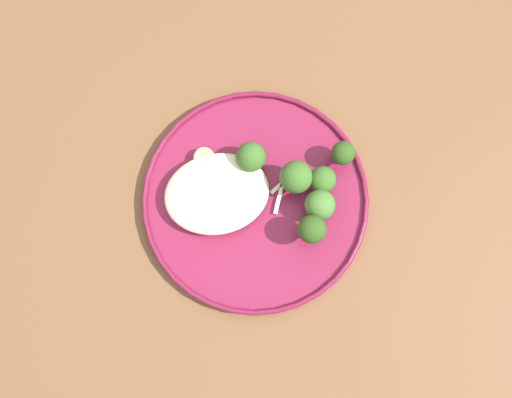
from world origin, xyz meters
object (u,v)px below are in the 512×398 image
Objects in this scene: seared_scallop_half_hidden at (217,188)px; broccoli_floret_tall_stalk at (321,205)px; seared_scallop_right_edge at (214,203)px; broccoli_floret_beside_noodles at (297,177)px; broccoli_floret_split_head at (323,179)px; broccoli_floret_front_edge at (252,157)px; dinner_plate at (256,201)px; seared_scallop_front_small at (205,158)px; seared_scallop_rear_pale at (222,219)px; broccoli_floret_near_rim at (344,153)px; seared_scallop_tilted_round at (202,219)px; broccoli_floret_center_pile at (312,229)px; seared_scallop_center_golden at (235,180)px.

broccoli_floret_tall_stalk is at bearing 158.23° from seared_scallop_half_hidden.
broccoli_floret_beside_noodles is at bearing -175.22° from seared_scallop_right_edge.
seared_scallop_half_hidden is 0.66× the size of broccoli_floret_split_head.
broccoli_floret_beside_noodles is at bearing 143.44° from broccoli_floret_front_edge.
dinner_plate is 0.08m from seared_scallop_front_small.
seared_scallop_front_small is at bearing -88.58° from seared_scallop_right_edge.
broccoli_floret_near_rim is at bearing -162.96° from seared_scallop_rear_pale.
broccoli_floret_front_edge reaches higher than seared_scallop_front_small.
seared_scallop_front_small is at bearing -84.55° from seared_scallop_rear_pale.
broccoli_floret_tall_stalk is at bearing 175.12° from seared_scallop_tilted_round.
broccoli_floret_near_rim is (-0.16, -0.01, 0.02)m from seared_scallop_half_hidden.
dinner_plate is 10.02× the size of seared_scallop_rear_pale.
broccoli_floret_center_pile is (-0.01, 0.07, 0.00)m from broccoli_floret_beside_noodles.
seared_scallop_front_small is 0.59× the size of broccoli_floret_split_head.
broccoli_floret_beside_noodles is (-0.10, -0.03, 0.02)m from seared_scallop_rear_pale.
broccoli_floret_split_head is (-0.13, -0.02, 0.01)m from seared_scallop_rear_pale.
broccoli_floret_tall_stalk is (-0.02, 0.04, -0.00)m from broccoli_floret_beside_noodles.
broccoli_floret_front_edge is 1.10× the size of broccoli_floret_split_head.
seared_scallop_center_golden is at bearing -139.31° from seared_scallop_tilted_round.
broccoli_floret_front_edge is at bearing -140.04° from seared_scallop_tilted_round.
seared_scallop_rear_pale is 0.49× the size of broccoli_floret_center_pile.
seared_scallop_rear_pale is 0.11m from broccoli_floret_center_pile.
seared_scallop_front_small is 0.18m from broccoli_floret_near_rim.
seared_scallop_tilted_round is 0.15m from broccoli_floret_tall_stalk.
seared_scallop_center_golden is 0.04m from seared_scallop_right_edge.
broccoli_floret_center_pile is 0.03m from broccoli_floret_tall_stalk.
seared_scallop_tilted_round is 0.14m from broccoli_floret_center_pile.
broccoli_floret_tall_stalk is at bearing 161.45° from dinner_plate.
seared_scallop_right_edge is at bearing 91.42° from seared_scallop_front_small.
seared_scallop_center_golden is 1.17× the size of seared_scallop_half_hidden.
broccoli_floret_near_rim is (-0.19, -0.05, 0.02)m from seared_scallop_tilted_round.
seared_scallop_center_golden is 0.05m from seared_scallop_rear_pale.
seared_scallop_center_golden is 0.12m from broccoli_floret_center_pile.
broccoli_floret_tall_stalk reaches higher than seared_scallop_front_small.
broccoli_floret_beside_noodles is at bearing 167.93° from seared_scallop_center_golden.
seared_scallop_rear_pale is 0.62× the size of broccoli_floret_near_rim.
seared_scallop_right_edge is 1.14× the size of seared_scallop_half_hidden.
seared_scallop_front_small and seared_scallop_right_edge have the same top height.
seared_scallop_tilted_round reaches higher than dinner_plate.
seared_scallop_right_edge reaches higher than dinner_plate.
broccoli_floret_tall_stalk is (-0.08, 0.03, 0.03)m from dinner_plate.
seared_scallop_rear_pale is (-0.01, 0.02, 0.00)m from seared_scallop_right_edge.
seared_scallop_rear_pale is 0.11m from broccoli_floret_beside_noodles.
dinner_plate is at bearing -169.67° from seared_scallop_tilted_round.
broccoli_floret_split_head is at bearing -176.35° from dinner_plate.
broccoli_floret_beside_noodles is (-0.10, 0.01, 0.02)m from seared_scallop_half_hidden.
broccoli_floret_beside_noodles is (-0.11, 0.05, 0.02)m from seared_scallop_front_small.
broccoli_floret_near_rim is at bearing -123.84° from broccoli_floret_center_pile.
seared_scallop_right_edge is at bearing -4.70° from dinner_plate.
seared_scallop_tilted_round reaches higher than seared_scallop_front_small.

